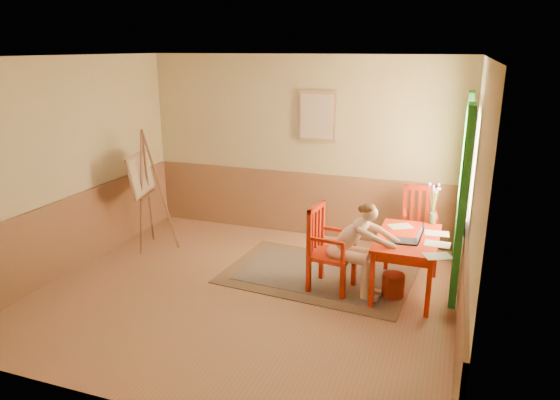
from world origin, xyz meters
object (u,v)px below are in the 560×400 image
at_px(figure, 355,244).
at_px(table, 407,244).
at_px(chair_left, 328,249).
at_px(laptop, 409,239).
at_px(easel, 143,179).
at_px(chair_back, 419,225).

bearing_deg(figure, table, 25.27).
bearing_deg(table, chair_left, -164.92).
relative_size(table, figure, 1.03).
bearing_deg(laptop, chair_left, -176.17).
height_order(figure, laptop, figure).
distance_m(figure, laptop, 0.63).
bearing_deg(chair_left, easel, 170.89).
bearing_deg(table, easel, 176.72).
xyz_separation_m(chair_left, easel, (-2.90, 0.47, 0.52)).
bearing_deg(easel, chair_left, -9.11).
height_order(table, chair_left, chair_left).
relative_size(chair_back, figure, 0.88).
xyz_separation_m(figure, laptop, (0.61, 0.09, 0.12)).
bearing_deg(laptop, chair_back, 89.16).
relative_size(chair_left, laptop, 2.76).
xyz_separation_m(table, chair_left, (-0.92, -0.25, -0.10)).
distance_m(figure, easel, 3.30).
height_order(chair_left, chair_back, chair_left).
height_order(chair_back, easel, easel).
xyz_separation_m(chair_back, easel, (-3.87, -0.85, 0.53)).
distance_m(chair_left, laptop, 0.98).
height_order(chair_left, easel, easel).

